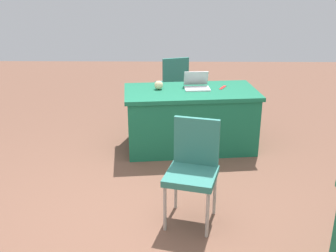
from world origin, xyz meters
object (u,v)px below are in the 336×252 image
Objects in this scene: table_foreground at (190,119)px; chair_tucked_right at (193,165)px; chair_tucked_left at (173,82)px; laptop_silver at (197,85)px; scissors_red at (223,87)px; yarn_ball at (159,85)px.

chair_tucked_right reaches higher than table_foreground.
table_foreground is at bearing -98.51° from chair_tucked_left.
laptop_silver is (-0.08, -0.09, 0.43)m from table_foreground.
chair_tucked_left is at bearing -125.98° from scissors_red.
scissors_red is (-0.42, -0.12, 0.39)m from table_foreground.
yarn_ball reaches higher than table_foreground.
chair_tucked_left is at bearing -80.33° from laptop_silver.
table_foreground is 1.85× the size of chair_tucked_right.
scissors_red is (-0.83, -0.08, -0.05)m from yarn_ball.
laptop_silver is at bearing -174.07° from yarn_ball.
table_foreground is at bearing 175.08° from yarn_ball.
table_foreground is 1.68m from chair_tucked_right.
yarn_ball is at bearing -58.86° from scissors_red.
yarn_ball is at bearing -62.99° from chair_tucked_right.
table_foreground is 9.82× the size of scissors_red.
scissors_red is at bearing -164.29° from table_foreground.
laptop_silver is 1.88× the size of scissors_red.
chair_tucked_left reaches higher than yarn_ball.
chair_tucked_right is at bearing 88.66° from table_foreground.
chair_tucked_right is 8.68× the size of yarn_ball.
laptop_silver reaches higher than chair_tucked_right.
scissors_red is (-0.65, 1.19, 0.24)m from chair_tucked_left.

